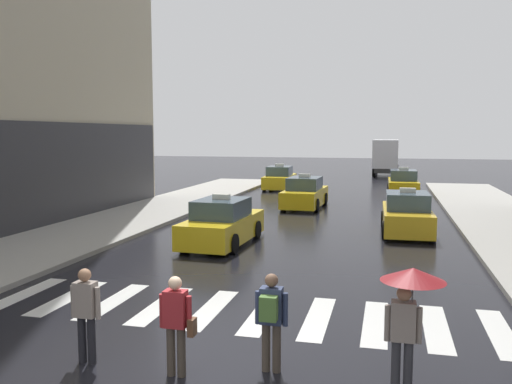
% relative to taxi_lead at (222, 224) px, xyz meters
% --- Properties ---
extents(ground_plane, '(160.00, 160.00, 0.00)m').
position_rel_taxi_lead_xyz_m(ground_plane, '(2.49, -9.87, -0.72)').
color(ground_plane, black).
extents(crosswalk_markings, '(11.30, 2.80, 0.01)m').
position_rel_taxi_lead_xyz_m(crosswalk_markings, '(2.49, -6.87, -0.72)').
color(crosswalk_markings, silver).
rests_on(crosswalk_markings, ground).
extents(taxi_lead, '(2.08, 4.61, 1.80)m').
position_rel_taxi_lead_xyz_m(taxi_lead, '(0.00, 0.00, 0.00)').
color(taxi_lead, yellow).
rests_on(taxi_lead, ground).
extents(taxi_second, '(2.02, 4.58, 1.80)m').
position_rel_taxi_lead_xyz_m(taxi_second, '(6.42, 3.80, 0.00)').
color(taxi_second, gold).
rests_on(taxi_second, ground).
extents(taxi_third, '(2.07, 4.60, 1.80)m').
position_rel_taxi_lead_xyz_m(taxi_third, '(1.39, 10.18, 0.00)').
color(taxi_third, yellow).
rests_on(taxi_third, ground).
extents(taxi_fourth, '(1.97, 4.56, 1.80)m').
position_rel_taxi_lead_xyz_m(taxi_fourth, '(6.60, 17.33, 0.00)').
color(taxi_fourth, yellow).
rests_on(taxi_fourth, ground).
extents(taxi_fifth, '(2.04, 4.59, 1.80)m').
position_rel_taxi_lead_xyz_m(taxi_fifth, '(-1.79, 19.22, 0.00)').
color(taxi_fifth, yellow).
rests_on(taxi_fifth, ground).
extents(box_truck, '(2.38, 7.57, 3.35)m').
position_rel_taxi_lead_xyz_m(box_truck, '(5.42, 33.62, 1.13)').
color(box_truck, '#2D2D2D').
rests_on(box_truck, ground).
extents(pedestrian_with_umbrella, '(0.96, 0.96, 1.94)m').
position_rel_taxi_lead_xyz_m(pedestrian_with_umbrella, '(6.02, -9.87, 0.79)').
color(pedestrian_with_umbrella, '#333338').
rests_on(pedestrian_with_umbrella, ground).
extents(pedestrian_with_backpack, '(0.55, 0.43, 1.65)m').
position_rel_taxi_lead_xyz_m(pedestrian_with_backpack, '(3.87, -9.67, 0.25)').
color(pedestrian_with_backpack, '#473D33').
rests_on(pedestrian_with_backpack, ground).
extents(pedestrian_with_handbag, '(0.60, 0.24, 1.65)m').
position_rel_taxi_lead_xyz_m(pedestrian_with_handbag, '(2.42, -10.16, 0.21)').
color(pedestrian_with_handbag, '#473D33').
rests_on(pedestrian_with_handbag, ground).
extents(pedestrian_plain_coat, '(0.55, 0.24, 1.65)m').
position_rel_taxi_lead_xyz_m(pedestrian_plain_coat, '(0.74, -10.06, 0.21)').
color(pedestrian_plain_coat, black).
rests_on(pedestrian_plain_coat, ground).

